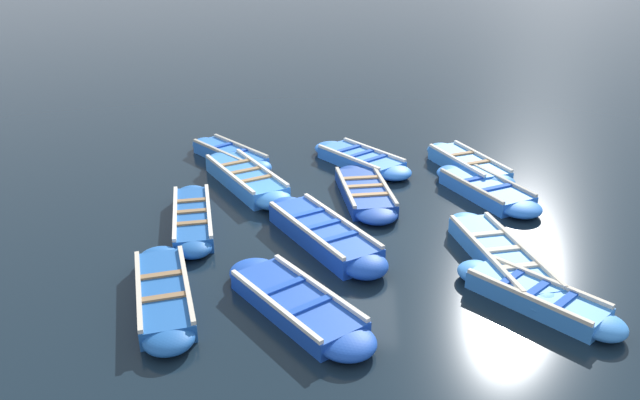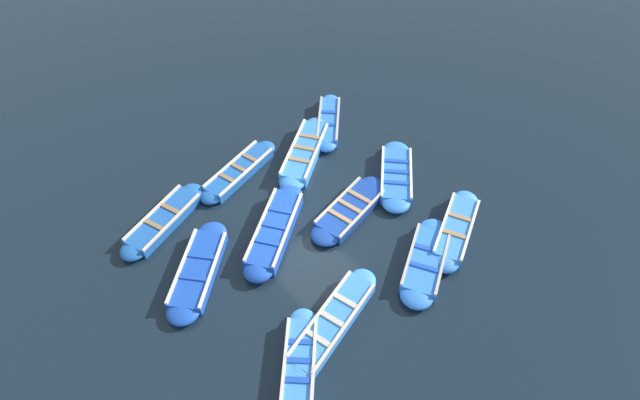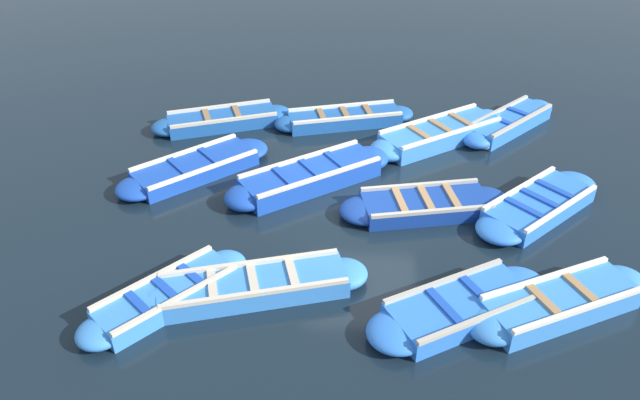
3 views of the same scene
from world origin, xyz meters
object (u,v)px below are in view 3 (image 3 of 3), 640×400
at_px(boat_stern_in, 539,206).
at_px(boat_far_corner, 509,123).
at_px(boat_mid_row, 222,120).
at_px(buoy_orange_near, 486,144).
at_px(boat_centre, 461,308).
at_px(boat_outer_left, 311,177).
at_px(boat_alongside, 345,118).
at_px(boat_drifting, 440,134).
at_px(boat_broadside, 167,296).
at_px(boat_near_quay, 560,303).
at_px(boat_end_of_row, 253,287).
at_px(boat_outer_right, 195,168).
at_px(boat_bow_out, 426,205).

bearing_deg(boat_stern_in, boat_far_corner, -91.16).
height_order(boat_mid_row, buoy_orange_near, boat_mid_row).
height_order(boat_centre, boat_outer_left, boat_outer_left).
bearing_deg(boat_mid_row, boat_alongside, -174.49).
height_order(boat_drifting, boat_stern_in, boat_drifting).
bearing_deg(boat_broadside, boat_stern_in, -155.07).
xyz_separation_m(boat_near_quay, boat_far_corner, (-0.36, -6.41, -0.01)).
bearing_deg(boat_drifting, boat_far_corner, -156.66).
bearing_deg(boat_stern_in, boat_centre, 58.14).
height_order(boat_stern_in, boat_end_of_row, boat_end_of_row).
height_order(boat_broadside, boat_alongside, boat_broadside).
distance_m(boat_stern_in, boat_far_corner, 3.59).
relative_size(boat_stern_in, boat_alongside, 0.86).
distance_m(boat_end_of_row, buoy_orange_near, 6.99).
bearing_deg(boat_near_quay, boat_stern_in, -95.88).
height_order(boat_drifting, buoy_orange_near, boat_drifting).
xyz_separation_m(boat_outer_right, buoy_orange_near, (-6.44, -1.55, -0.03)).
relative_size(boat_near_quay, boat_far_corner, 1.19).
relative_size(boat_broadside, boat_far_corner, 0.96).
distance_m(boat_outer_right, boat_end_of_row, 4.16).
relative_size(boat_alongside, boat_centre, 1.07).
height_order(boat_stern_in, boat_alongside, boat_stern_in).
xyz_separation_m(boat_outer_right, boat_far_corner, (-7.16, -2.61, 0.02)).
distance_m(boat_end_of_row, boat_mid_row, 6.28).
xyz_separation_m(boat_far_corner, boat_outer_left, (4.64, 2.88, 0.03)).
relative_size(boat_stern_in, boat_outer_left, 0.84).
xyz_separation_m(boat_outer_right, boat_centre, (-5.22, 3.99, 0.01)).
bearing_deg(boat_bow_out, boat_stern_in, -176.77).
height_order(boat_broadside, boat_outer_left, boat_outer_left).
relative_size(boat_stern_in, boat_mid_row, 0.88).
distance_m(boat_outer_right, boat_outer_left, 2.54).
height_order(boat_outer_right, boat_stern_in, boat_stern_in).
bearing_deg(boat_stern_in, boat_drifting, -59.43).
bearing_deg(boat_outer_left, boat_mid_row, -47.13).
relative_size(boat_stern_in, boat_centre, 0.92).
relative_size(boat_broadside, boat_near_quay, 0.81).
bearing_deg(boat_outer_left, boat_outer_right, -6.09).
distance_m(boat_near_quay, boat_alongside, 7.37).
xyz_separation_m(boat_centre, buoy_orange_near, (-1.23, -5.54, -0.03)).
bearing_deg(buoy_orange_near, boat_centre, 77.51).
bearing_deg(boat_broadside, boat_near_quay, -177.79).
xyz_separation_m(boat_outer_left, boat_mid_row, (2.39, -2.58, -0.04)).
bearing_deg(boat_alongside, boat_end_of_row, 78.50).
bearing_deg(boat_centre, boat_alongside, -72.56).
distance_m(boat_outer_right, boat_alongside, 4.08).
bearing_deg(boat_alongside, boat_drifting, 161.88).
distance_m(boat_drifting, boat_broadside, 7.69).
relative_size(boat_outer_right, boat_bow_out, 0.92).
height_order(boat_stern_in, buoy_orange_near, boat_stern_in).
relative_size(boat_centre, boat_mid_row, 0.95).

